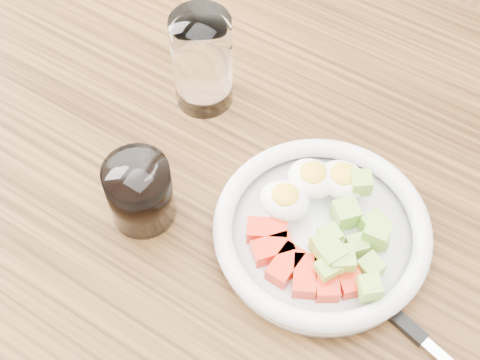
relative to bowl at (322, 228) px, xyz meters
name	(u,v)px	position (x,y,z in m)	size (l,w,h in m)	color
dining_table	(242,246)	(-0.10, -0.01, -0.12)	(1.50, 0.90, 0.77)	brown
bowl	(322,228)	(0.00, 0.00, 0.00)	(0.24, 0.24, 0.06)	white
fork	(407,326)	(0.12, -0.04, -0.02)	(0.21, 0.07, 0.01)	black
water_glass	(202,62)	(-0.22, 0.10, 0.04)	(0.07, 0.07, 0.13)	white
coffee_glass	(140,193)	(-0.18, -0.08, 0.02)	(0.07, 0.07, 0.08)	white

